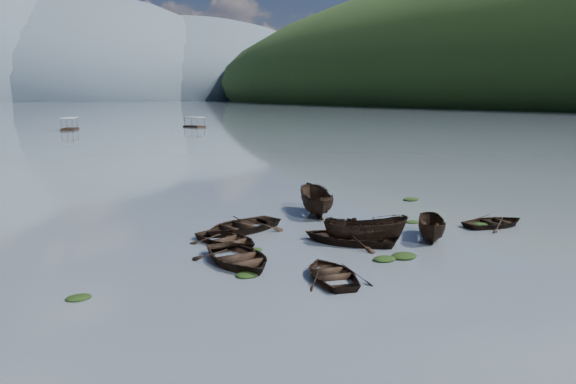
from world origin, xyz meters
TOP-DOWN VIEW (x-y plane):
  - ground_plane at (0.00, 0.00)m, footprint 2400.00×2400.00m
  - haze_mtn_c at (140.00, 900.00)m, footprint 520.00×520.00m
  - haze_mtn_d at (320.00, 900.00)m, footprint 520.00×520.00m
  - rowboat_0 at (-5.90, 6.50)m, footprint 3.57×4.91m
  - rowboat_1 at (-3.40, 2.62)m, footprint 3.80×4.56m
  - rowboat_2 at (1.36, 6.39)m, footprint 4.58×3.73m
  - rowboat_3 at (0.75, 6.94)m, footprint 5.82×6.04m
  - rowboat_4 at (10.41, 5.58)m, footprint 4.37×3.36m
  - rowboat_5 at (4.99, 5.27)m, footprint 3.62×3.83m
  - rowboat_6 at (-4.85, 10.03)m, footprint 3.99×4.73m
  - rowboat_7 at (-3.04, 12.07)m, footprint 5.68×4.70m
  - rowboat_8 at (3.10, 13.74)m, footprint 3.69×5.33m
  - weed_clump_0 at (-6.33, 4.72)m, footprint 1.03×0.84m
  - weed_clump_1 at (0.23, 3.52)m, footprint 1.13×0.90m
  - weed_clump_2 at (1.32, 3.39)m, footprint 1.31×1.05m
  - weed_clump_3 at (6.83, 8.70)m, footprint 0.88×0.75m
  - weed_clump_4 at (9.72, 6.09)m, footprint 1.07×0.85m
  - weed_clump_5 at (-13.06, 5.57)m, footprint 0.96×0.78m
  - weed_clump_6 at (-4.26, 8.10)m, footprint 0.88×0.73m
  - weed_clump_7 at (11.80, 14.22)m, footprint 1.20×0.96m
  - pontoon_centre at (5.05, 114.25)m, footprint 4.93×7.25m
  - pontoon_right at (32.33, 110.20)m, footprint 3.82×6.49m

SIDE VIEW (x-z plane):
  - ground_plane at x=0.00m, z-range 0.00..0.00m
  - haze_mtn_c at x=140.00m, z-range -130.00..130.00m
  - haze_mtn_d at x=320.00m, z-range -110.00..110.00m
  - rowboat_0 at x=-5.90m, z-range -0.50..0.50m
  - rowboat_1 at x=-3.40m, z-range -0.41..0.41m
  - rowboat_2 at x=1.36m, z-range -0.85..0.85m
  - rowboat_3 at x=0.75m, z-range -0.51..0.51m
  - rowboat_4 at x=10.41m, z-range -0.42..0.42m
  - rowboat_5 at x=4.99m, z-range -0.74..0.74m
  - rowboat_6 at x=-4.85m, z-range -0.42..0.42m
  - rowboat_7 at x=-3.04m, z-range -0.51..0.51m
  - rowboat_8 at x=3.10m, z-range -0.96..0.96m
  - weed_clump_0 at x=-6.33m, z-range -0.11..0.11m
  - weed_clump_1 at x=0.23m, z-range -0.12..0.12m
  - weed_clump_2 at x=1.32m, z-range -0.14..0.14m
  - weed_clump_3 at x=6.83m, z-range -0.10..0.10m
  - weed_clump_4 at x=9.72m, z-range -0.11..0.11m
  - weed_clump_5 at x=-13.06m, z-range -0.10..0.10m
  - weed_clump_6 at x=-4.26m, z-range -0.09..0.09m
  - weed_clump_7 at x=11.80m, z-range -0.13..0.13m
  - pontoon_centre at x=5.05m, z-range -1.28..1.28m
  - pontoon_right at x=32.33m, z-range -1.17..1.17m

